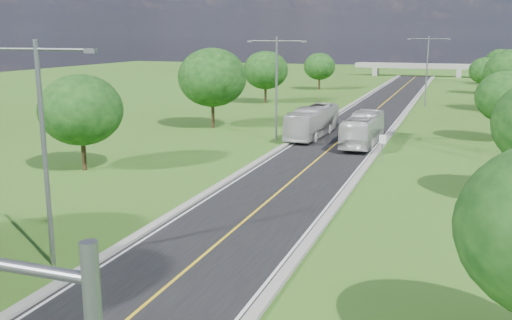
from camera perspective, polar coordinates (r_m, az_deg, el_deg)
The scene contains 19 objects.
ground at distance 69.28m, azimuth 10.59°, elevation 3.77°, with size 260.00×260.00×0.00m, color #385A19.
road at distance 75.15m, azimuth 11.34°, elevation 4.43°, with size 8.00×150.00×0.06m, color black.
curb_left at distance 75.86m, azimuth 8.16°, elevation 4.68°, with size 0.50×150.00×0.22m, color gray.
curb_right at distance 74.64m, azimuth 14.57°, elevation 4.28°, with size 0.50×150.00×0.22m, color gray.
speed_limit_sign at distance 46.79m, azimuth 12.53°, elevation 1.56°, with size 0.55×0.09×2.40m.
overpass at distance 148.26m, azimuth 15.76°, elevation 8.98°, with size 30.00×3.00×3.20m.
streetlight_near_left at distance 26.23m, azimuth -20.52°, elevation 2.32°, with size 5.90×0.25×10.00m.
streetlight_mid_left at distance 55.45m, azimuth 2.06°, elevation 8.04°, with size 5.90×0.25×10.00m.
streetlight_far_right at distance 85.90m, azimuth 16.74°, elevation 9.09°, with size 5.90×0.25×10.00m.
tree_lb at distance 44.98m, azimuth -17.11°, elevation 4.81°, with size 6.30×6.30×7.33m.
tree_lc at distance 63.35m, azimuth -4.39°, elevation 8.23°, with size 7.56×7.56×8.79m.
tree_ld at distance 86.43m, azimuth 0.97°, elevation 8.97°, with size 6.72×6.72×7.82m.
tree_le at distance 108.81m, azimuth 6.37°, elevation 9.28°, with size 5.88×5.88×6.84m.
tree_rc at distance 60.09m, azimuth 23.78°, elevation 5.80°, with size 5.88×5.88×6.84m.
tree_rd at distance 84.03m, azimuth 24.20°, elevation 8.01°, with size 7.14×7.14×8.30m.
tree_re at distance 107.90m, azimuth 21.93°, elevation 8.28°, with size 5.46×5.46×6.35m.
tree_rf at distance 127.98m, azimuth 23.27°, elevation 8.97°, with size 6.30×6.30×7.33m.
bus_outbound at distance 54.29m, azimuth 10.66°, elevation 3.05°, with size 2.48×10.60×2.95m, color silver.
bus_inbound at distance 57.91m, azimuth 5.68°, elevation 3.83°, with size 2.56×10.93×3.04m, color beige.
Camera 1 is at (10.84, -7.66, 10.20)m, focal length 40.00 mm.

